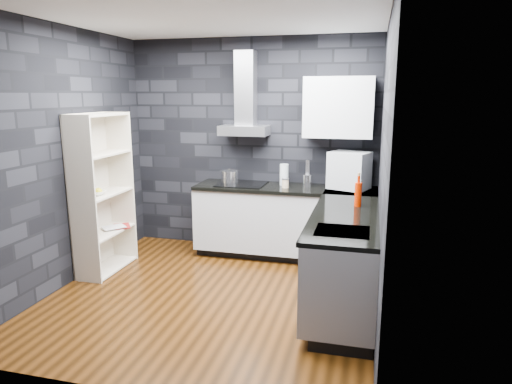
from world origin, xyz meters
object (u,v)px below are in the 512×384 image
at_px(red_bottle, 358,195).
at_px(bookshelf, 103,194).
at_px(glass_vase, 284,175).
at_px(storage_jar, 285,184).
at_px(utensil_crock, 307,180).
at_px(pot, 230,177).
at_px(fruit_bowl, 97,193).
at_px(appliance_garage, 349,170).

bearing_deg(red_bottle, bookshelf, -177.60).
height_order(red_bottle, bookshelf, bookshelf).
distance_m(glass_vase, bookshelf, 2.15).
height_order(storage_jar, utensil_crock, utensil_crock).
relative_size(glass_vase, red_bottle, 1.09).
height_order(pot, fruit_bowl, pot).
bearing_deg(utensil_crock, storage_jar, -145.50).
height_order(appliance_garage, fruit_bowl, appliance_garage).
height_order(glass_vase, storage_jar, glass_vase).
height_order(glass_vase, utensil_crock, glass_vase).
height_order(pot, appliance_garage, appliance_garage).
xyz_separation_m(storage_jar, bookshelf, (-1.93, -0.85, -0.05)).
distance_m(storage_jar, red_bottle, 1.15).
bearing_deg(glass_vase, bookshelf, -151.90).
bearing_deg(fruit_bowl, utensil_crock, 27.37).
height_order(glass_vase, fruit_bowl, glass_vase).
bearing_deg(appliance_garage, bookshelf, -139.67).
distance_m(glass_vase, storage_jar, 0.18).
relative_size(pot, utensil_crock, 1.55).
xyz_separation_m(glass_vase, fruit_bowl, (-1.89, -1.12, -0.09)).
bearing_deg(fruit_bowl, bookshelf, 90.00).
height_order(red_bottle, fruit_bowl, red_bottle).
height_order(utensil_crock, bookshelf, bookshelf).
bearing_deg(bookshelf, utensil_crock, 11.34).
distance_m(pot, fruit_bowl, 1.62).
height_order(pot, storage_jar, pot).
distance_m(bookshelf, fruit_bowl, 0.11).
bearing_deg(pot, glass_vase, 1.33).
relative_size(storage_jar, appliance_garage, 0.23).
bearing_deg(pot, bookshelf, -140.17).
bearing_deg(storage_jar, fruit_bowl, -153.59).
distance_m(pot, bookshelf, 1.55).
height_order(pot, glass_vase, glass_vase).
distance_m(utensil_crock, fruit_bowl, 2.45).
xyz_separation_m(glass_vase, red_bottle, (0.92, -0.89, -0.01)).
bearing_deg(pot, utensil_crock, 1.41).
distance_m(pot, appliance_garage, 1.49).
height_order(storage_jar, fruit_bowl, storage_jar).
relative_size(glass_vase, appliance_garage, 0.60).
distance_m(pot, storage_jar, 0.76).
bearing_deg(appliance_garage, utensil_crock, -166.26).
bearing_deg(storage_jar, appliance_garage, 7.97).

